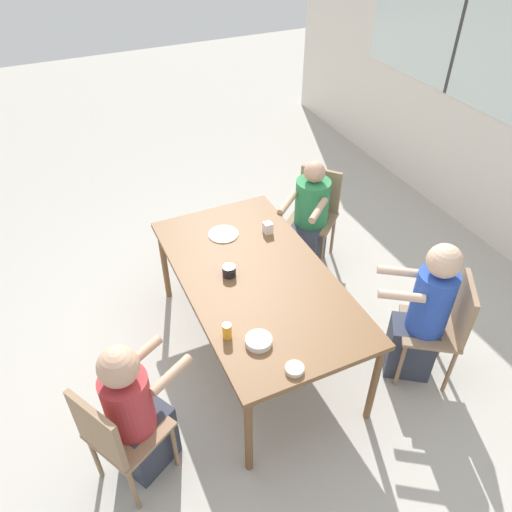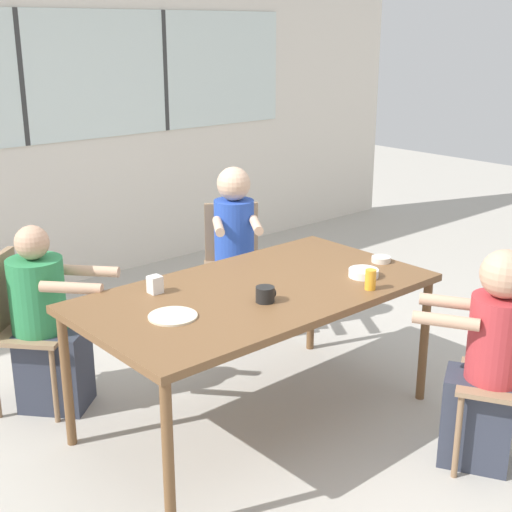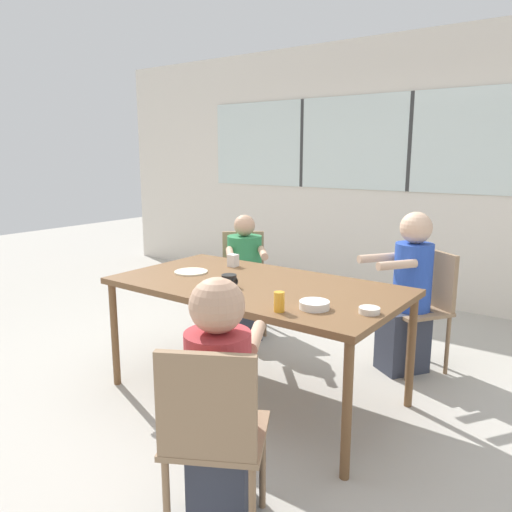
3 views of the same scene
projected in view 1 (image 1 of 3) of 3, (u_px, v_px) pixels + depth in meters
The scene contains 14 objects.
ground_plane at pixel (256, 348), 3.99m from camera, with size 16.00×16.00×0.00m, color #B2ADA3.
dining_table at pixel (256, 282), 3.53m from camera, with size 1.86×1.00×0.77m.
chair_for_woman_green_shirt at pixel (316, 207), 4.60m from camera, with size 0.56×0.56×0.89m.
chair_for_man_blue_shirt at pixel (445, 322), 3.48m from camera, with size 0.56×0.56×0.89m.
chair_for_man_teal_shirt at pixel (115, 434), 2.81m from camera, with size 0.54×0.54×0.89m.
person_woman_green_shirt at pixel (309, 222), 4.51m from camera, with size 0.59×0.61×1.07m.
person_man_blue_shirt at pixel (423, 317), 3.48m from camera, with size 0.50×0.56×1.19m.
person_man_teal_shirt at pixel (136, 415), 2.92m from camera, with size 0.48×0.57×1.11m.
coffee_mug at pixel (229, 271), 3.48m from camera, with size 0.10×0.09×0.08m.
juice_glass at pixel (227, 331), 3.03m from camera, with size 0.06×0.06×0.11m.
milk_carton_small at pixel (268, 228), 3.87m from camera, with size 0.06×0.06×0.09m.
bowl_white_shallow at pixel (295, 369), 2.85m from camera, with size 0.11×0.11×0.03m.
bowl_cereal at pixel (259, 341), 3.01m from camera, with size 0.16×0.16×0.04m.
plate_tortillas at pixel (223, 234), 3.87m from camera, with size 0.23×0.23×0.01m.
Camera 1 is at (2.39, -1.09, 3.09)m, focal length 35.00 mm.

